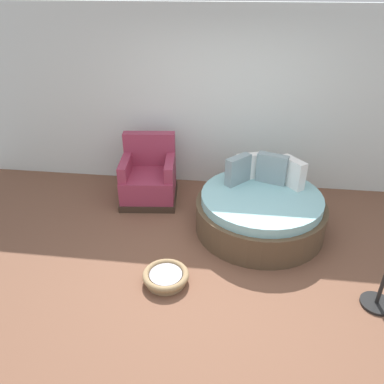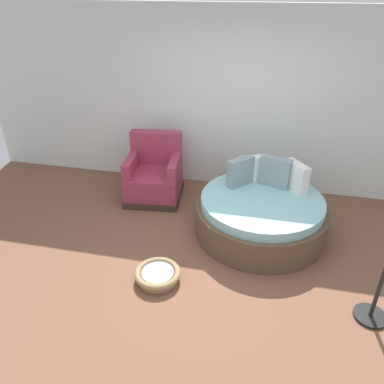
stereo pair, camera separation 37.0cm
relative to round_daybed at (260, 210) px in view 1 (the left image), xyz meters
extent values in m
cube|color=brown|center=(-0.56, -0.97, -0.28)|extent=(8.00, 8.00, 0.02)
cube|color=silver|center=(-0.56, 1.28, 1.05)|extent=(8.00, 0.12, 2.64)
cylinder|color=brown|center=(0.00, -0.02, -0.07)|extent=(1.67, 1.67, 0.40)
cylinder|color=#8CC6CC|center=(0.00, -0.02, 0.19)|extent=(1.54, 1.54, 0.12)
cube|color=white|center=(0.38, 0.28, 0.44)|extent=(0.32, 0.37, 0.38)
cube|color=gray|center=(0.12, 0.34, 0.45)|extent=(0.42, 0.24, 0.40)
cube|color=white|center=(-0.17, 0.43, 0.42)|extent=(0.37, 0.24, 0.35)
cube|color=gray|center=(-0.32, 0.27, 0.43)|extent=(0.34, 0.36, 0.38)
cube|color=#38281E|center=(-1.61, 0.55, -0.22)|extent=(0.88, 0.88, 0.10)
cube|color=#99334C|center=(-1.61, 0.55, 0.00)|extent=(0.84, 0.84, 0.34)
cube|color=#99334C|center=(-1.64, 0.86, 0.42)|extent=(0.77, 0.24, 0.50)
cube|color=#99334C|center=(-1.93, 0.51, 0.28)|extent=(0.19, 0.69, 0.22)
cube|color=#99334C|center=(-1.29, 0.58, 0.28)|extent=(0.19, 0.69, 0.22)
cylinder|color=#9E7F56|center=(-1.04, -1.17, -0.24)|extent=(0.44, 0.44, 0.06)
torus|color=#9E7F56|center=(-1.04, -1.17, -0.18)|extent=(0.51, 0.51, 0.07)
cylinder|color=gray|center=(-1.04, -1.17, -0.19)|extent=(0.36, 0.36, 0.05)
cylinder|color=black|center=(1.16, -1.22, -0.26)|extent=(0.32, 0.32, 0.03)
camera|label=1|loc=(-0.36, -4.21, 2.65)|focal=35.21mm
camera|label=2|loc=(0.00, -4.15, 2.65)|focal=35.21mm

